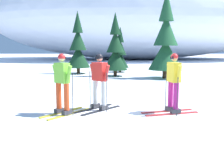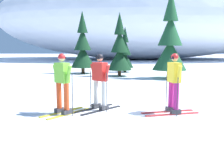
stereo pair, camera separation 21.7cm
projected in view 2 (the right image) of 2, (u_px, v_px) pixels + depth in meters
name	position (u px, v px, depth m)	size (l,w,h in m)	color
ground_plane	(123.00, 109.00, 7.90)	(120.00, 120.00, 0.00)	white
skier_lime_jacket	(63.00, 83.00, 7.16)	(1.30, 1.48, 1.72)	gold
skier_yellow_jacket	(174.00, 82.00, 7.24)	(1.67, 0.83, 1.72)	red
skier_red_jacket	(100.00, 80.00, 7.70)	(1.40, 1.44, 1.69)	black
pine_tree_far_left	(83.00, 48.00, 17.96)	(1.69, 1.69, 4.37)	#47301E
pine_tree_center_left	(120.00, 50.00, 16.34)	(1.57, 1.57, 4.07)	#47301E
pine_tree_center_right	(125.00, 53.00, 19.01)	(1.30, 1.30, 3.37)	#47301E
pine_tree_far_right	(170.00, 42.00, 15.06)	(2.01, 2.01, 5.20)	#47301E
snow_ridge_background	(143.00, 18.00, 37.94)	(43.65, 21.06, 12.33)	white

